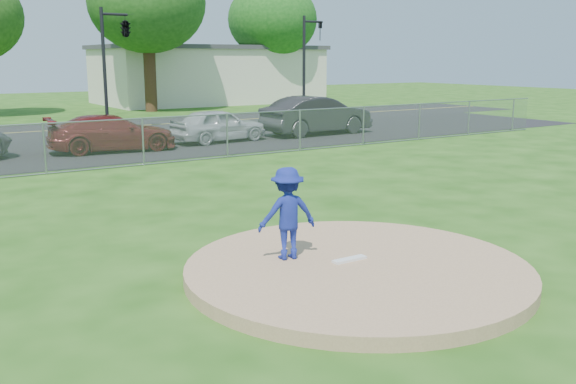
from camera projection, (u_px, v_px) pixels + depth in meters
name	position (u px, v px, depth m)	size (l,w,h in m)	color
ground	(136.00, 178.00, 18.28)	(120.00, 120.00, 0.00)	#1D4A10
pitchers_mound	(357.00, 270.00, 10.05)	(5.40, 5.40, 0.20)	#A77E5B
pitching_rubber	(349.00, 259.00, 10.19)	(0.60, 0.15, 0.04)	white
chain_link_fence	(112.00, 144.00, 19.77)	(40.00, 0.06, 1.50)	gray
parking_lot	(74.00, 151.00, 23.62)	(50.00, 8.00, 0.01)	black
street	(31.00, 132.00, 29.78)	(60.00, 7.00, 0.01)	black
commercial_building	(208.00, 74.00, 49.36)	(16.40, 9.40, 4.30)	beige
tree_far_right	(272.00, 8.00, 48.02)	(6.72, 6.72, 10.74)	#382014
traffic_signal_center	(123.00, 30.00, 29.31)	(1.42, 2.48, 5.60)	black
traffic_signal_right	(308.00, 58.00, 35.03)	(1.28, 0.20, 5.60)	black
pitcher	(287.00, 213.00, 10.17)	(0.96, 0.55, 1.48)	navy
parked_car_darkred	(112.00, 133.00, 23.41)	(1.87, 4.59, 1.33)	maroon
parked_car_pearl	(219.00, 125.00, 26.06)	(1.60, 3.98, 1.36)	silver
parked_car_charcoal	(317.00, 115.00, 28.63)	(1.79, 5.14, 1.69)	#252527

